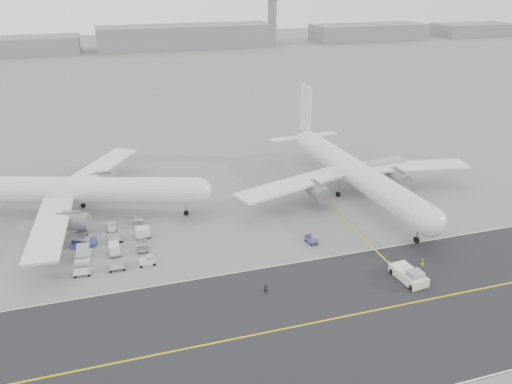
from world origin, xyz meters
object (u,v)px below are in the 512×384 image
object	(u,v)px
airliner_b	(354,172)
pushback_tug	(409,275)
control_tower	(272,18)
jet_bridge	(376,168)
ground_crew_a	(266,289)
ground_crew_b	(422,263)
airliner_a	(76,190)

from	to	relation	value
airliner_b	pushback_tug	size ratio (longest dim) A/B	6.64
control_tower	airliner_b	bearing A→B (deg)	-104.47
control_tower	airliner_b	distance (m)	252.71
jet_bridge	ground_crew_a	xyz separation A→B (m)	(-37.74, -33.63, -3.30)
ground_crew_a	ground_crew_b	bearing A→B (deg)	21.08
ground_crew_a	jet_bridge	bearing A→B (deg)	64.02
ground_crew_a	ground_crew_b	xyz separation A→B (m)	(27.59, -0.59, -0.03)
jet_bridge	ground_crew_a	size ratio (longest dim) A/B	9.13
airliner_a	airliner_b	xyz separation A→B (m)	(58.23, -7.58, 0.19)
pushback_tug	ground_crew_a	world-z (taller)	pushback_tug
control_tower	ground_crew_a	size ratio (longest dim) A/B	17.83
ground_crew_b	jet_bridge	bearing A→B (deg)	-127.55
pushback_tug	jet_bridge	distance (m)	39.74
ground_crew_a	airliner_b	bearing A→B (deg)	67.21
airliner_b	ground_crew_a	xyz separation A→B (m)	(-29.91, -29.81, -4.82)
pushback_tug	control_tower	bearing A→B (deg)	69.95
airliner_b	jet_bridge	size ratio (longest dim) A/B	3.58
airliner_a	ground_crew_a	size ratio (longest dim) A/B	30.58
pushback_tug	jet_bridge	xyz separation A→B (m)	(14.36, 36.92, 3.17)
pushback_tug	ground_crew_b	size ratio (longest dim) A/B	5.08
airliner_b	pushback_tug	world-z (taller)	airliner_b
control_tower	ground_crew_b	size ratio (longest dim) A/B	18.39
pushback_tug	ground_crew_b	xyz separation A→B (m)	(4.21, 2.69, -0.15)
jet_bridge	ground_crew_a	world-z (taller)	jet_bridge
jet_bridge	pushback_tug	bearing A→B (deg)	-116.68
pushback_tug	ground_crew_b	distance (m)	5.00
ground_crew_b	airliner_a	bearing A→B (deg)	-55.22
control_tower	ground_crew_a	bearing A→B (deg)	-108.73
jet_bridge	control_tower	bearing A→B (deg)	71.64
airliner_a	jet_bridge	size ratio (longest dim) A/B	3.35
control_tower	jet_bridge	xyz separation A→B (m)	(-55.27, -240.65, -12.08)
control_tower	pushback_tug	bearing A→B (deg)	-104.08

